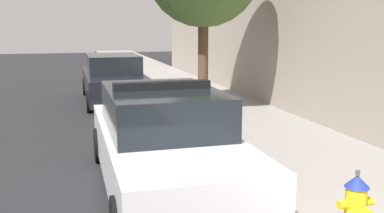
# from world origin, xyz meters

# --- Properties ---
(ground_plane) EXTENTS (28.84, 60.00, 0.20)m
(ground_plane) POSITION_xyz_m (-4.32, 10.00, -0.10)
(ground_plane) COLOR #232326
(sidewalk_pavement) EXTENTS (3.36, 60.00, 0.16)m
(sidewalk_pavement) POSITION_xyz_m (1.68, 10.00, 0.08)
(sidewalk_pavement) COLOR gray
(sidewalk_pavement) RESTS_ON ground
(curb_painted_edge) EXTENTS (0.08, 60.00, 0.16)m
(curb_painted_edge) POSITION_xyz_m (-0.04, 10.00, 0.08)
(curb_painted_edge) COLOR maroon
(curb_painted_edge) RESTS_ON ground
(police_cruiser) EXTENTS (1.94, 4.84, 1.68)m
(police_cruiser) POSITION_xyz_m (-1.05, 3.76, 0.74)
(police_cruiser) COLOR white
(police_cruiser) RESTS_ON ground
(parked_car_silver_ahead) EXTENTS (1.94, 4.84, 1.56)m
(parked_car_silver_ahead) POSITION_xyz_m (-1.01, 12.03, 0.74)
(parked_car_silver_ahead) COLOR black
(parked_car_silver_ahead) RESTS_ON ground
(fire_hydrant) EXTENTS (0.44, 0.40, 0.76)m
(fire_hydrant) POSITION_xyz_m (0.67, 1.38, 0.51)
(fire_hydrant) COLOR #4C4C51
(fire_hydrant) RESTS_ON sidewalk_pavement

